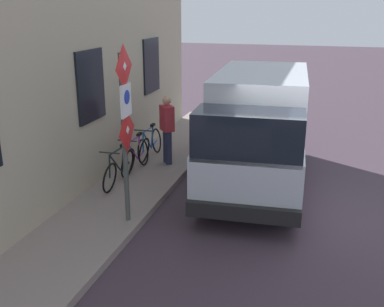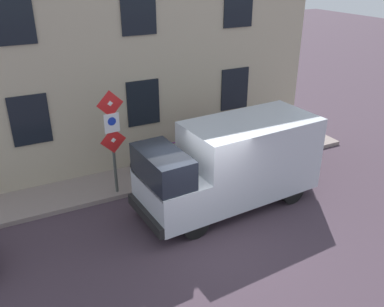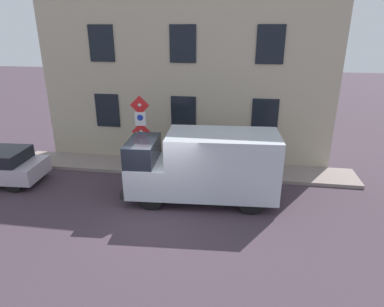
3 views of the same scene
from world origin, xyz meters
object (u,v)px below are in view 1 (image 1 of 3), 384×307
pedestrian (167,127)px  bicycle_purple (136,155)px  sign_post_stacked (126,116)px  bicycle_blue (150,145)px  delivery_van (258,127)px  bicycle_black (120,168)px

pedestrian → bicycle_purple: bearing=-166.8°
sign_post_stacked → bicycle_blue: size_ratio=1.80×
bicycle_blue → delivery_van: bearing=76.9°
bicycle_blue → bicycle_purple: bearing=-2.3°
delivery_van → pedestrian: bearing=-101.9°
bicycle_blue → pedestrian: bearing=67.0°
delivery_van → bicycle_purple: 2.98m
sign_post_stacked → delivery_van: size_ratio=0.57×
bicycle_purple → bicycle_black: size_ratio=1.00×
sign_post_stacked → bicycle_black: size_ratio=1.80×
delivery_van → sign_post_stacked: bearing=-37.1°
bicycle_purple → pedestrian: pedestrian is taller
delivery_van → pedestrian: (2.29, -0.34, -0.26)m
delivery_van → bicycle_blue: size_ratio=3.18×
delivery_van → bicycle_blue: 3.01m
bicycle_purple → pedestrian: size_ratio=0.99×
bicycle_blue → pedestrian: 0.81m
bicycle_black → pedestrian: pedestrian is taller
sign_post_stacked → delivery_van: sign_post_stacked is taller
delivery_van → pedestrian: delivery_van is taller
sign_post_stacked → bicycle_purple: (0.94, -2.50, -1.62)m
bicycle_purple → pedestrian: (-0.55, -0.71, 0.56)m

